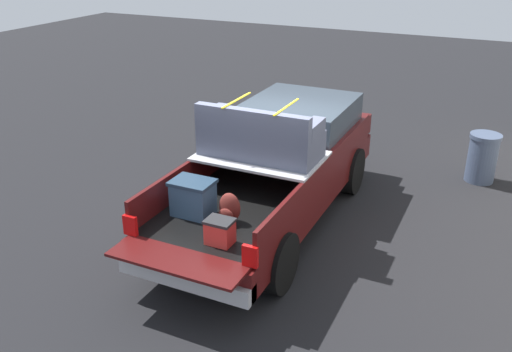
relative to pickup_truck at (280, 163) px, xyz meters
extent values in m
plane|color=black|center=(-0.37, 0.00, -0.96)|extent=(40.00, 40.00, 0.00)
cube|color=#470F0F|center=(-0.37, 0.00, -0.33)|extent=(5.50, 1.92, 0.43)
cube|color=black|center=(-1.57, 0.00, -0.09)|extent=(2.80, 1.80, 0.04)
cube|color=#470F0F|center=(-1.57, 0.93, 0.14)|extent=(2.80, 0.06, 0.50)
cube|color=#470F0F|center=(-1.57, -0.93, 0.14)|extent=(2.80, 0.06, 0.50)
cube|color=#470F0F|center=(-0.20, 0.00, 0.14)|extent=(0.06, 1.80, 0.50)
cube|color=#470F0F|center=(-3.24, 0.00, -0.09)|extent=(0.55, 1.80, 0.04)
cube|color=#B2B2B7|center=(-0.79, 0.00, 0.41)|extent=(1.25, 1.92, 0.04)
cube|color=#470F0F|center=(0.98, 0.00, 0.14)|extent=(2.30, 1.92, 0.50)
cube|color=#2D3842|center=(0.88, 0.00, 0.63)|extent=(1.94, 1.76, 0.48)
cube|color=#470F0F|center=(2.33, 0.00, 0.08)|extent=(0.40, 1.82, 0.38)
cube|color=#B2B2B7|center=(-3.09, 0.00, -0.42)|extent=(0.24, 1.92, 0.24)
cube|color=red|center=(-2.99, 0.88, 0.07)|extent=(0.06, 0.20, 0.28)
cube|color=red|center=(-2.99, -0.88, 0.07)|extent=(0.06, 0.20, 0.28)
cylinder|color=black|center=(1.38, 0.88, -0.52)|extent=(0.88, 0.30, 0.88)
cylinder|color=black|center=(1.38, -0.88, -0.52)|extent=(0.88, 0.30, 0.88)
cylinder|color=black|center=(-2.12, 0.88, -0.52)|extent=(0.88, 0.30, 0.88)
cylinder|color=black|center=(-2.12, -0.88, -0.52)|extent=(0.88, 0.30, 0.88)
cube|color=#335170|center=(-2.13, 0.43, 0.17)|extent=(0.40, 0.55, 0.47)
cube|color=#23394E|center=(-2.13, 0.43, 0.43)|extent=(0.44, 0.59, 0.05)
ellipsoid|color=maroon|center=(-2.10, -0.14, 0.15)|extent=(0.20, 0.31, 0.43)
ellipsoid|color=maroon|center=(-2.21, -0.14, 0.08)|extent=(0.09, 0.22, 0.19)
cube|color=red|center=(-2.67, -0.30, 0.08)|extent=(0.26, 0.34, 0.30)
cube|color=#262628|center=(-2.67, -0.30, 0.25)|extent=(0.28, 0.36, 0.04)
cube|color=#4C5166|center=(-0.79, 0.00, 0.64)|extent=(0.83, 1.83, 0.42)
cube|color=#4C5166|center=(-1.13, 0.00, 1.05)|extent=(0.16, 1.83, 0.40)
cube|color=#4C5166|center=(-0.74, 0.81, 0.96)|extent=(0.59, 0.20, 0.22)
cube|color=#4C5166|center=(-0.74, -0.82, 0.96)|extent=(0.59, 0.20, 0.22)
cube|color=yellow|center=(-0.79, 0.41, 1.26)|extent=(0.93, 0.03, 0.02)
cube|color=yellow|center=(-0.79, -0.42, 1.26)|extent=(0.93, 0.03, 0.02)
cylinder|color=#3F4C66|center=(2.98, -3.07, -0.51)|extent=(0.56, 0.56, 0.90)
cylinder|color=#3F4C66|center=(2.98, -3.07, -0.02)|extent=(0.60, 0.60, 0.08)
camera|label=1|loc=(-8.05, -3.36, 3.63)|focal=38.80mm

